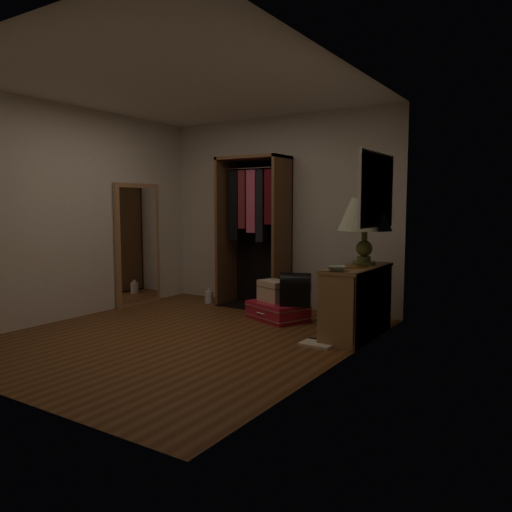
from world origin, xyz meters
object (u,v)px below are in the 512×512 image
at_px(pink_suitcase, 278,311).
at_px(train_case, 274,291).
at_px(black_bag, 296,289).
at_px(table_lamp, 365,216).
at_px(floor_mirror, 138,245).
at_px(open_wardrobe, 255,219).
at_px(console_bookshelf, 358,299).
at_px(white_jug, 209,297).

height_order(pink_suitcase, train_case, train_case).
bearing_deg(train_case, black_bag, 10.46).
bearing_deg(table_lamp, train_case, 177.10).
bearing_deg(table_lamp, floor_mirror, -176.62).
distance_m(pink_suitcase, train_case, 0.25).
distance_m(open_wardrobe, pink_suitcase, 1.40).
height_order(console_bookshelf, train_case, console_bookshelf).
xyz_separation_m(open_wardrobe, pink_suitcase, (0.67, -0.55, -1.10)).
height_order(open_wardrobe, floor_mirror, open_wardrobe).
distance_m(pink_suitcase, black_bag, 0.41).
bearing_deg(white_jug, table_lamp, -9.42).
distance_m(open_wardrobe, black_bag, 1.37).
bearing_deg(train_case, pink_suitcase, 1.98).
bearing_deg(open_wardrobe, floor_mirror, -152.19).
bearing_deg(black_bag, floor_mirror, 160.70).
relative_size(open_wardrobe, train_case, 4.52).
height_order(console_bookshelf, black_bag, console_bookshelf).
distance_m(table_lamp, white_jug, 2.76).
distance_m(console_bookshelf, table_lamp, 0.90).
distance_m(floor_mirror, table_lamp, 3.28).
height_order(console_bookshelf, pink_suitcase, console_bookshelf).
bearing_deg(black_bag, train_case, 144.88).
relative_size(floor_mirror, black_bag, 4.05).
bearing_deg(floor_mirror, console_bookshelf, 0.79).
height_order(floor_mirror, black_bag, floor_mirror).
height_order(floor_mirror, white_jug, floor_mirror).
height_order(train_case, table_lamp, table_lamp).
height_order(open_wardrobe, table_lamp, open_wardrobe).
bearing_deg(table_lamp, console_bookshelf, -91.62).
relative_size(open_wardrobe, table_lamp, 2.83).
distance_m(open_wardrobe, white_jug, 1.33).
xyz_separation_m(open_wardrobe, black_bag, (0.95, -0.59, -0.80)).
relative_size(train_case, black_bag, 1.08).
bearing_deg(console_bookshelf, floor_mirror, -179.21).
bearing_deg(white_jug, pink_suitcase, -15.39).
xyz_separation_m(black_bag, table_lamp, (0.83, 0.01, 0.86)).
distance_m(console_bookshelf, train_case, 1.19).
height_order(console_bookshelf, table_lamp, table_lamp).
bearing_deg(pink_suitcase, black_bag, 12.04).
bearing_deg(black_bag, table_lamp, -22.91).
xyz_separation_m(open_wardrobe, white_jug, (-0.68, -0.17, -1.12)).
bearing_deg(pink_suitcase, train_case, -178.62).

